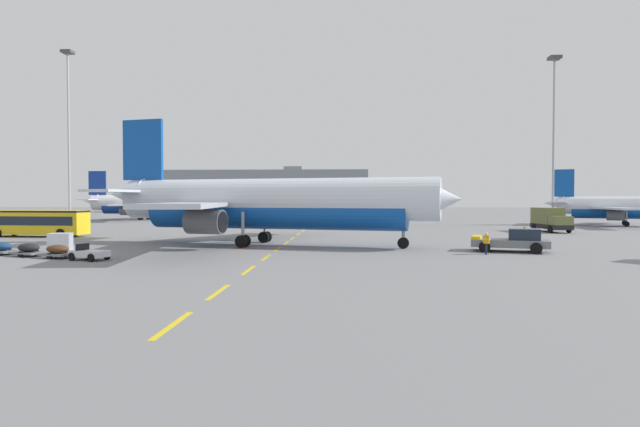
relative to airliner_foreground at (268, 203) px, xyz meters
The scene contains 14 objects.
ground 27.75m from the airliner_foreground, 31.77° to the left, with size 400.00×400.00×0.00m, color slate.
apron_paint_markings 12.96m from the airliner_foreground, 83.71° to the left, with size 8.00×97.72×0.01m.
airliner_foreground is the anchor object (origin of this frame).
pushback_tug 21.63m from the airliner_foreground, 13.06° to the right, with size 6.56×4.46×2.08m.
airliner_mid_left 65.78m from the airliner_foreground, 120.30° to the left, with size 28.49×28.47×10.03m.
airliner_far_center 63.63m from the airliner_foreground, 34.67° to the left, with size 25.32×24.15×9.19m.
apron_shuttle_bus 29.92m from the airliner_foreground, 161.56° to the left, with size 12.20×3.69×3.00m.
catering_truck 39.99m from the airliner_foreground, 32.21° to the left, with size 3.20×7.20×3.14m.
baggage_train 18.90m from the airliner_foreground, 144.38° to the right, with size 11.40×5.37×1.14m.
ground_crew_worker 19.67m from the airliner_foreground, 21.34° to the right, with size 0.43×0.66×1.72m.
uld_cargo_container 17.65m from the airliner_foreground, 152.48° to the right, with size 1.97×1.95×1.60m.
apron_light_mast_near 59.94m from the airliner_foreground, 135.40° to the left, with size 1.80×1.80×30.16m.
apron_light_mast_far 56.70m from the airliner_foreground, 42.97° to the left, with size 1.80×1.80×27.13m.
terminal_satellite 125.82m from the airliner_foreground, 99.58° to the left, with size 69.30×23.78×14.98m.
Camera 1 is at (23.98, -22.40, 4.33)m, focal length 29.19 mm.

